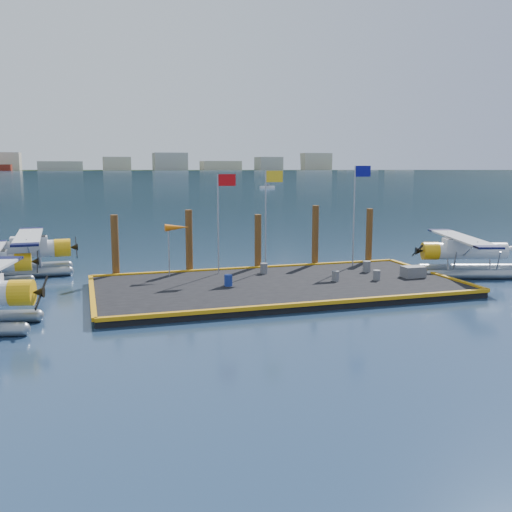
{
  "coord_description": "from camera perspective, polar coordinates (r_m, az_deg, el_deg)",
  "views": [
    {
      "loc": [
        -10.26,
        -29.52,
        6.89
      ],
      "look_at": [
        -0.67,
        2.0,
        1.67
      ],
      "focal_mm": 40.0,
      "sensor_mm": 36.0,
      "label": 1
    }
  ],
  "objects": [
    {
      "name": "piling_4",
      "position": [
        39.94,
        11.24,
        1.8
      ],
      "size": [
        0.44,
        0.44,
        4.0
      ],
      "primitive_type": "cylinder",
      "color": "#4F3116",
      "rests_on": "ground"
    },
    {
      "name": "drum_1",
      "position": [
        32.76,
        7.95,
        -1.99
      ],
      "size": [
        0.41,
        0.41,
        0.58
      ],
      "primitive_type": "cylinder",
      "color": "#5D5D62",
      "rests_on": "dock"
    },
    {
      "name": "windsock",
      "position": [
        33.92,
        -7.96,
        2.72
      ],
      "size": [
        1.4,
        0.44,
        3.12
      ],
      "color": "#929199",
      "rests_on": "dock"
    },
    {
      "name": "far_backdrop",
      "position": [
        1784.66,
        -8.98,
        8.97
      ],
      "size": [
        3050.0,
        2050.0,
        810.0
      ],
      "color": "black",
      "rests_on": "ground"
    },
    {
      "name": "flagpole_red",
      "position": [
        34.35,
        -3.48,
        4.83
      ],
      "size": [
        1.14,
        0.08,
        6.0
      ],
      "color": "#929199",
      "rests_on": "dock"
    },
    {
      "name": "dock_bumpers",
      "position": [
        31.9,
        2.2,
        -2.57
      ],
      "size": [
        20.25,
        10.25,
        0.18
      ],
      "primitive_type": null,
      "color": "#C4840B",
      "rests_on": "dock"
    },
    {
      "name": "dock",
      "position": [
        31.96,
        2.19,
        -3.08
      ],
      "size": [
        20.0,
        10.0,
        0.4
      ],
      "primitive_type": "cube",
      "color": "black",
      "rests_on": "ground"
    },
    {
      "name": "drum_2",
      "position": [
        33.41,
        11.97,
        -1.88
      ],
      "size": [
        0.41,
        0.41,
        0.58
      ],
      "primitive_type": "cylinder",
      "color": "#5D5D62",
      "rests_on": "dock"
    },
    {
      "name": "seaplane_c",
      "position": [
        39.04,
        -22.28,
        0.36
      ],
      "size": [
        8.65,
        9.53,
        3.39
      ],
      "rotation": [
        0.0,
        0.0,
        -1.54
      ],
      "color": "gray",
      "rests_on": "ground"
    },
    {
      "name": "drum_5",
      "position": [
        34.69,
        0.79,
        -1.24
      ],
      "size": [
        0.45,
        0.45,
        0.63
      ],
      "primitive_type": "cylinder",
      "color": "#5D5D62",
      "rests_on": "dock"
    },
    {
      "name": "seaplane_d",
      "position": [
        38.28,
        20.33,
        0.25
      ],
      "size": [
        8.59,
        9.22,
        3.29
      ],
      "rotation": [
        0.0,
        0.0,
        1.28
      ],
      "color": "gray",
      "rests_on": "ground"
    },
    {
      "name": "piling_2",
      "position": [
        36.88,
        0.2,
        1.23
      ],
      "size": [
        0.44,
        0.44,
        3.8
      ],
      "primitive_type": "cylinder",
      "color": "#4F3116",
      "rests_on": "ground"
    },
    {
      "name": "flagpole_blue",
      "position": [
        37.45,
        10.07,
        5.5
      ],
      "size": [
        1.14,
        0.08,
        6.5
      ],
      "color": "#929199",
      "rests_on": "dock"
    },
    {
      "name": "drum_0",
      "position": [
        31.14,
        -2.78,
        -2.44
      ],
      "size": [
        0.44,
        0.44,
        0.62
      ],
      "primitive_type": "cylinder",
      "color": "navy",
      "rests_on": "dock"
    },
    {
      "name": "piling_0",
      "position": [
        35.3,
        -13.9,
        0.78
      ],
      "size": [
        0.44,
        0.44,
        4.0
      ],
      "primitive_type": "cylinder",
      "color": "#4F3116",
      "rests_on": "ground"
    },
    {
      "name": "crate",
      "position": [
        34.82,
        15.44,
        -1.52
      ],
      "size": [
        1.28,
        0.86,
        0.64
      ],
      "primitive_type": "cube",
      "color": "#5D5D62",
      "rests_on": "dock"
    },
    {
      "name": "ground",
      "position": [
        32.0,
        2.19,
        -3.43
      ],
      "size": [
        4000.0,
        4000.0,
        0.0
      ],
      "primitive_type": "plane",
      "color": "#172845",
      "rests_on": "ground"
    },
    {
      "name": "drum_4",
      "position": [
        35.89,
        11.01,
        -1.03
      ],
      "size": [
        0.48,
        0.48,
        0.67
      ],
      "primitive_type": "cylinder",
      "color": "#5D5D62",
      "rests_on": "dock"
    },
    {
      "name": "piling_3",
      "position": [
        38.2,
        5.94,
        1.83
      ],
      "size": [
        0.44,
        0.44,
        4.3
      ],
      "primitive_type": "cylinder",
      "color": "#4F3116",
      "rests_on": "ground"
    },
    {
      "name": "flagpole_yellow",
      "position": [
        35.16,
        1.29,
        5.13
      ],
      "size": [
        1.14,
        0.08,
        6.2
      ],
      "color": "#929199",
      "rests_on": "dock"
    },
    {
      "name": "piling_1",
      "position": [
        35.8,
        -6.7,
        1.26
      ],
      "size": [
        0.44,
        0.44,
        4.2
      ],
      "primitive_type": "cylinder",
      "color": "#4F3116",
      "rests_on": "ground"
    }
  ]
}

